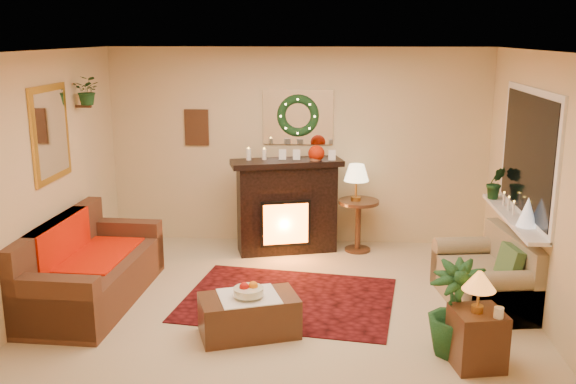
# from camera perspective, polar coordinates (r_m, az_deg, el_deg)

# --- Properties ---
(floor) EXTENTS (5.00, 5.00, 0.00)m
(floor) POSITION_cam_1_polar(r_m,az_deg,el_deg) (6.74, -0.21, -10.25)
(floor) COLOR beige
(floor) RESTS_ON ground
(ceiling) EXTENTS (5.00, 5.00, 0.00)m
(ceiling) POSITION_cam_1_polar(r_m,az_deg,el_deg) (6.16, -0.23, 12.42)
(ceiling) COLOR white
(ceiling) RESTS_ON ground
(wall_back) EXTENTS (5.00, 5.00, 0.00)m
(wall_back) POSITION_cam_1_polar(r_m,az_deg,el_deg) (8.53, 0.90, 4.03)
(wall_back) COLOR #EFD88C
(wall_back) RESTS_ON ground
(wall_front) EXTENTS (5.00, 5.00, 0.00)m
(wall_front) POSITION_cam_1_polar(r_m,az_deg,el_deg) (4.18, -2.51, -6.53)
(wall_front) COLOR #EFD88C
(wall_front) RESTS_ON ground
(wall_left) EXTENTS (4.50, 4.50, 0.00)m
(wall_left) POSITION_cam_1_polar(r_m,az_deg,el_deg) (6.97, -21.19, 0.86)
(wall_left) COLOR #EFD88C
(wall_left) RESTS_ON ground
(wall_right) EXTENTS (4.50, 4.50, 0.00)m
(wall_right) POSITION_cam_1_polar(r_m,az_deg,el_deg) (6.63, 21.86, 0.17)
(wall_right) COLOR #EFD88C
(wall_right) RESTS_ON ground
(area_rug) EXTENTS (2.39, 1.93, 0.01)m
(area_rug) POSITION_cam_1_polar(r_m,az_deg,el_deg) (6.93, 0.04, -9.51)
(area_rug) COLOR #4A0B0B
(area_rug) RESTS_ON floor
(sofa) EXTENTS (0.98, 2.07, 0.87)m
(sofa) POSITION_cam_1_polar(r_m,az_deg,el_deg) (7.06, -17.02, -5.99)
(sofa) COLOR brown
(sofa) RESTS_ON floor
(red_throw) EXTENTS (0.72, 1.17, 0.02)m
(red_throw) POSITION_cam_1_polar(r_m,az_deg,el_deg) (7.23, -16.86, -5.31)
(red_throw) COLOR red
(red_throw) RESTS_ON sofa
(fireplace) EXTENTS (1.30, 0.71, 1.14)m
(fireplace) POSITION_cam_1_polar(r_m,az_deg,el_deg) (8.26, -0.11, -1.62)
(fireplace) COLOR black
(fireplace) RESTS_ON floor
(poinsettia) EXTENTS (0.21, 0.21, 0.21)m
(poinsettia) POSITION_cam_1_polar(r_m,az_deg,el_deg) (8.07, 2.54, 3.46)
(poinsettia) COLOR #A81B03
(poinsettia) RESTS_ON fireplace
(mantel_candle_a) EXTENTS (0.06, 0.06, 0.19)m
(mantel_candle_a) POSITION_cam_1_polar(r_m,az_deg,el_deg) (8.10, -3.52, 3.20)
(mantel_candle_a) COLOR silver
(mantel_candle_a) RESTS_ON fireplace
(mantel_candle_b) EXTENTS (0.06, 0.06, 0.17)m
(mantel_candle_b) POSITION_cam_1_polar(r_m,az_deg,el_deg) (8.11, -2.12, 3.23)
(mantel_candle_b) COLOR white
(mantel_candle_b) RESTS_ON fireplace
(mantel_mirror) EXTENTS (0.92, 0.02, 0.72)m
(mantel_mirror) POSITION_cam_1_polar(r_m,az_deg,el_deg) (8.45, 0.90, 6.68)
(mantel_mirror) COLOR white
(mantel_mirror) RESTS_ON wall_back
(wreath) EXTENTS (0.55, 0.11, 0.55)m
(wreath) POSITION_cam_1_polar(r_m,az_deg,el_deg) (8.41, 0.88, 6.78)
(wreath) COLOR #194719
(wreath) RESTS_ON wall_back
(wall_art) EXTENTS (0.32, 0.03, 0.48)m
(wall_art) POSITION_cam_1_polar(r_m,az_deg,el_deg) (8.65, -8.12, 5.71)
(wall_art) COLOR #381E11
(wall_art) RESTS_ON wall_back
(gold_mirror) EXTENTS (0.03, 0.84, 1.00)m
(gold_mirror) POSITION_cam_1_polar(r_m,az_deg,el_deg) (7.15, -20.36, 4.91)
(gold_mirror) COLOR gold
(gold_mirror) RESTS_ON wall_left
(hanging_plant) EXTENTS (0.33, 0.28, 0.36)m
(hanging_plant) POSITION_cam_1_polar(r_m,az_deg,el_deg) (7.75, -17.29, 7.43)
(hanging_plant) COLOR #194719
(hanging_plant) RESTS_ON wall_left
(loveseat) EXTENTS (0.93, 1.38, 0.74)m
(loveseat) POSITION_cam_1_polar(r_m,az_deg,el_deg) (7.01, 17.11, -6.25)
(loveseat) COLOR tan
(loveseat) RESTS_ON floor
(window_frame) EXTENTS (0.03, 1.86, 1.36)m
(window_frame) POSITION_cam_1_polar(r_m,az_deg,el_deg) (7.09, 20.61, 3.19)
(window_frame) COLOR white
(window_frame) RESTS_ON wall_right
(window_glass) EXTENTS (0.02, 1.70, 1.22)m
(window_glass) POSITION_cam_1_polar(r_m,az_deg,el_deg) (7.09, 20.49, 3.19)
(window_glass) COLOR black
(window_glass) RESTS_ON wall_right
(window_sill) EXTENTS (0.22, 1.86, 0.04)m
(window_sill) POSITION_cam_1_polar(r_m,az_deg,el_deg) (7.21, 19.35, -2.10)
(window_sill) COLOR white
(window_sill) RESTS_ON wall_right
(mini_tree) EXTENTS (0.20, 0.20, 0.30)m
(mini_tree) POSITION_cam_1_polar(r_m,az_deg,el_deg) (6.79, 20.52, -1.67)
(mini_tree) COLOR white
(mini_tree) RESTS_ON window_sill
(sill_plant) EXTENTS (0.27, 0.22, 0.50)m
(sill_plant) POSITION_cam_1_polar(r_m,az_deg,el_deg) (7.80, 17.98, 0.81)
(sill_plant) COLOR black
(sill_plant) RESTS_ON window_sill
(side_table_round) EXTENTS (0.58, 0.58, 0.68)m
(side_table_round) POSITION_cam_1_polar(r_m,az_deg,el_deg) (8.38, 6.25, -3.09)
(side_table_round) COLOR #412413
(side_table_round) RESTS_ON floor
(lamp_cream) EXTENTS (0.32, 0.32, 0.49)m
(lamp_cream) POSITION_cam_1_polar(r_m,az_deg,el_deg) (8.22, 6.08, 0.59)
(lamp_cream) COLOR #FFEAA9
(lamp_cream) RESTS_ON side_table_round
(end_table_square) EXTENTS (0.48, 0.48, 0.50)m
(end_table_square) POSITION_cam_1_polar(r_m,az_deg,el_deg) (5.78, 16.44, -12.19)
(end_table_square) COLOR #4F3012
(end_table_square) RESTS_ON floor
(lamp_tiffany) EXTENTS (0.28, 0.28, 0.41)m
(lamp_tiffany) POSITION_cam_1_polar(r_m,az_deg,el_deg) (5.57, 16.62, -7.90)
(lamp_tiffany) COLOR orange
(lamp_tiffany) RESTS_ON end_table_square
(coffee_table) EXTENTS (1.01, 0.76, 0.38)m
(coffee_table) POSITION_cam_1_polar(r_m,az_deg,el_deg) (6.12, -3.49, -10.73)
(coffee_table) COLOR #482D1B
(coffee_table) RESTS_ON floor
(fruit_bowl) EXTENTS (0.28, 0.28, 0.06)m
(fruit_bowl) POSITION_cam_1_polar(r_m,az_deg,el_deg) (5.99, -3.53, -8.79)
(fruit_bowl) COLOR #E6EBC9
(fruit_bowl) RESTS_ON coffee_table
(floor_palm) EXTENTS (1.78, 1.78, 2.55)m
(floor_palm) POSITION_cam_1_polar(r_m,az_deg,el_deg) (5.86, 14.66, -9.79)
(floor_palm) COLOR #235425
(floor_palm) RESTS_ON floor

